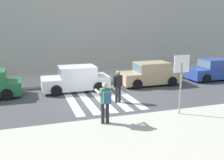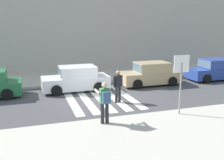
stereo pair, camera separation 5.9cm
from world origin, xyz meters
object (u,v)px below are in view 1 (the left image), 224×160
photographer_with_backpack (105,99)px  parked_car_tan (150,74)px  stop_sign (181,72)px  pedestrian_crossing (118,85)px  parked_car_white (76,79)px  parked_car_blue (214,70)px

photographer_with_backpack → parked_car_tan: 7.96m
stop_sign → pedestrian_crossing: (-1.92, 2.90, -1.11)m
stop_sign → parked_car_tan: (1.54, 6.05, -1.36)m
parked_car_white → parked_car_blue: 10.42m
pedestrian_crossing → parked_car_blue: pedestrian_crossing is taller
photographer_with_backpack → parked_car_blue: bearing=30.6°
stop_sign → pedestrian_crossing: size_ratio=1.55×
photographer_with_backpack → pedestrian_crossing: (1.61, 2.98, -0.19)m
stop_sign → parked_car_blue: size_ratio=0.65×
stop_sign → parked_car_tan: stop_sign is taller
photographer_with_backpack → stop_sign: bearing=1.2°
parked_car_tan → parked_car_blue: 5.30m
stop_sign → photographer_with_backpack: 3.65m
parked_car_white → parked_car_blue: size_ratio=1.00×
parked_car_tan → pedestrian_crossing: bearing=-137.7°
stop_sign → photographer_with_backpack: stop_sign is taller
pedestrian_crossing → parked_car_tan: bearing=42.3°
stop_sign → parked_car_tan: bearing=75.7°
parked_car_blue → parked_car_white: bearing=180.0°
pedestrian_crossing → parked_car_blue: 9.31m
stop_sign → parked_car_blue: bearing=41.5°
stop_sign → parked_car_tan: 6.39m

